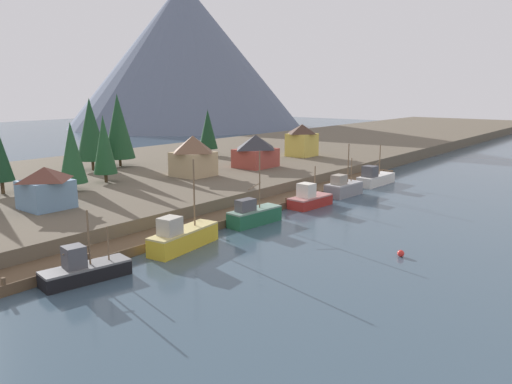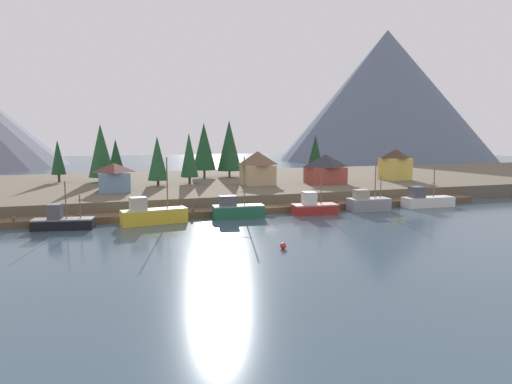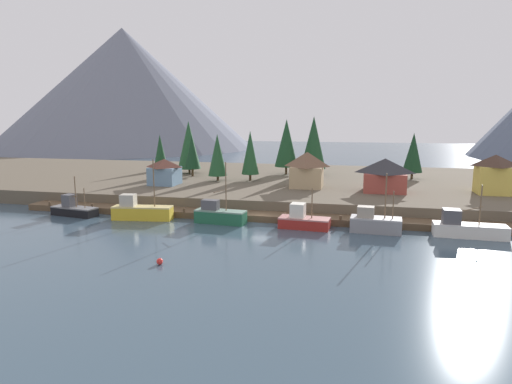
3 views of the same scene
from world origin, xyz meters
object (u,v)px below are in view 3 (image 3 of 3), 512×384
at_px(fishing_boat_yellow, 141,211).
at_px(fishing_boat_white, 467,228).
at_px(conifer_far_left, 189,145).
at_px(house_blue, 165,171).
at_px(conifer_mid_left, 192,152).
at_px(conifer_mid_right, 314,142).
at_px(fishing_boat_black, 74,209).
at_px(fishing_boat_grey, 375,223).
at_px(conifer_near_left, 413,153).
at_px(conifer_back_left, 286,143).
at_px(house_yellow, 494,174).
at_px(house_red, 385,175).
at_px(conifer_centre, 160,149).
at_px(fishing_boat_green, 219,215).
at_px(conifer_near_right, 250,153).
at_px(fishing_boat_red, 303,220).
at_px(house_tan, 307,169).
at_px(conifer_back_right, 217,155).
at_px(channel_buoy, 160,261).

distance_m(fishing_boat_yellow, fishing_boat_white, 46.61).
relative_size(fishing_boat_white, conifer_far_left, 0.76).
relative_size(house_blue, conifer_mid_left, 0.60).
distance_m(conifer_mid_left, conifer_mid_right, 27.39).
xyz_separation_m(fishing_boat_black, fishing_boat_grey, (46.64, 0.12, 0.23)).
xyz_separation_m(fishing_boat_grey, conifer_mid_right, (-12.53, 40.08, 8.62)).
xyz_separation_m(conifer_near_left, conifer_back_left, (-27.43, 1.86, 1.58)).
xyz_separation_m(house_yellow, conifer_near_left, (-11.59, 16.42, 2.18)).
xyz_separation_m(fishing_boat_white, house_red, (-9.61, 19.26, 4.36)).
height_order(fishing_boat_grey, conifer_centre, conifer_centre).
relative_size(fishing_boat_yellow, fishing_boat_green, 1.02).
xyz_separation_m(conifer_near_right, conifer_mid_left, (-14.15, 3.68, -0.40)).
height_order(house_yellow, conifer_far_left, conifer_far_left).
relative_size(fishing_boat_grey, house_red, 1.09).
bearing_deg(fishing_boat_grey, conifer_back_left, 118.68).
relative_size(fishing_boat_red, conifer_mid_left, 0.80).
relative_size(fishing_boat_green, house_tan, 1.37).
xyz_separation_m(house_blue, conifer_back_right, (8.43, 7.55, 2.78)).
height_order(fishing_boat_black, house_red, house_red).
xyz_separation_m(house_tan, conifer_back_right, (-19.06, 4.72, 1.94)).
distance_m(conifer_mid_right, channel_buoy, 61.05).
xyz_separation_m(house_blue, conifer_centre, (-10.53, 20.92, 2.65)).
relative_size(conifer_centre, conifer_far_left, 0.73).
xyz_separation_m(fishing_boat_white, house_yellow, (8.61, 21.21, 4.78)).
bearing_deg(fishing_boat_red, channel_buoy, -119.81).
xyz_separation_m(house_red, conifer_near_left, (6.63, 18.38, 2.60)).
bearing_deg(conifer_centre, fishing_boat_red, -44.68).
distance_m(house_blue, conifer_far_left, 18.65).
bearing_deg(channel_buoy, house_red, 57.20).
height_order(fishing_boat_green, conifer_near_left, conifer_near_left).
bearing_deg(fishing_boat_red, fishing_boat_black, -175.66).
bearing_deg(channel_buoy, conifer_back_right, 100.00).
xyz_separation_m(house_red, conifer_mid_right, (-14.66, 20.66, 4.34)).
xyz_separation_m(fishing_boat_white, conifer_back_left, (-30.41, 39.50, 8.54)).
bearing_deg(fishing_boat_grey, conifer_near_right, 134.60).
xyz_separation_m(conifer_near_left, conifer_centre, (-58.60, 1.75, -0.41)).
xyz_separation_m(conifer_near_left, conifer_near_right, (-33.09, -9.94, 0.18)).
relative_size(fishing_boat_yellow, channel_buoy, 13.36).
relative_size(house_tan, conifer_back_right, 0.69).
bearing_deg(conifer_back_right, house_blue, -138.16).
bearing_deg(house_yellow, fishing_boat_black, -162.21).
bearing_deg(conifer_mid_left, fishing_boat_white, -32.00).
height_order(house_red, conifer_mid_right, conifer_mid_right).
bearing_deg(conifer_centre, fishing_boat_black, -85.39).
bearing_deg(conifer_near_left, house_red, -109.85).
bearing_deg(conifer_near_left, fishing_boat_white, -85.48).
height_order(fishing_boat_red, house_blue, house_blue).
bearing_deg(fishing_boat_white, conifer_mid_left, 150.18).
bearing_deg(conifer_mid_left, fishing_boat_grey, -39.33).
bearing_deg(conifer_near_right, conifer_near_left, 16.72).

